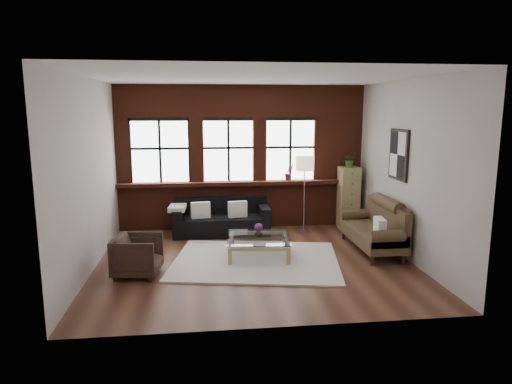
{
  "coord_description": "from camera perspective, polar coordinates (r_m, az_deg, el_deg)",
  "views": [
    {
      "loc": [
        -0.89,
        -7.72,
        2.69
      ],
      "look_at": [
        0.1,
        0.6,
        1.15
      ],
      "focal_mm": 32.0,
      "sensor_mm": 36.0,
      "label": 1
    }
  ],
  "objects": [
    {
      "name": "armchair",
      "position": [
        7.72,
        -14.58,
        -7.7
      ],
      "size": [
        0.82,
        0.8,
        0.67
      ],
      "primitive_type": "imported",
      "rotation": [
        0.0,
        0.0,
        1.44
      ],
      "color": "black",
      "rests_on": "floor"
    },
    {
      "name": "window_left",
      "position": [
        10.25,
        -11.9,
        4.93
      ],
      "size": [
        1.38,
        0.1,
        1.5
      ],
      "primitive_type": null,
      "color": "black",
      "rests_on": "brick_backwall"
    },
    {
      "name": "floor_lamp",
      "position": [
        10.0,
        6.05,
        0.11
      ],
      "size": [
        0.4,
        0.4,
        1.82
      ],
      "primitive_type": null,
      "color": "#A5A5A8",
      "rests_on": "floor"
    },
    {
      "name": "coffee_table",
      "position": [
        8.44,
        0.33,
        -6.88
      ],
      "size": [
        1.24,
        1.24,
        0.38
      ],
      "primitive_type": null,
      "rotation": [
        0.0,
        0.0,
        -0.1
      ],
      "color": "#9F8956",
      "rests_on": "shag_rug"
    },
    {
      "name": "drawer_chest",
      "position": [
        10.56,
        11.47,
        -0.67
      ],
      "size": [
        0.43,
        0.43,
        1.39
      ],
      "primitive_type": "cube",
      "color": "#9F8956",
      "rests_on": "floor"
    },
    {
      "name": "ceiling",
      "position": [
        7.79,
        -0.22,
        14.17
      ],
      "size": [
        5.5,
        5.5,
        0.0
      ],
      "primitive_type": "plane",
      "rotation": [
        3.14,
        0.0,
        0.0
      ],
      "color": "white",
      "rests_on": "ground"
    },
    {
      "name": "pillow_a",
      "position": [
        9.75,
        -6.94,
        -2.26
      ],
      "size": [
        0.42,
        0.21,
        0.34
      ],
      "primitive_type": "cube",
      "rotation": [
        0.0,
        0.0,
        0.18
      ],
      "color": "white",
      "rests_on": "dark_sofa"
    },
    {
      "name": "sill_ledge",
      "position": [
        10.24,
        -1.71,
        1.14
      ],
      "size": [
        5.5,
        0.3,
        0.08
      ],
      "primitive_type": "cube",
      "color": "#612616",
      "rests_on": "brick_backwall"
    },
    {
      "name": "window_mid",
      "position": [
        10.23,
        -3.47,
        5.12
      ],
      "size": [
        1.38,
        0.1,
        1.5
      ],
      "primitive_type": null,
      "color": "black",
      "rests_on": "brick_backwall"
    },
    {
      "name": "wall_left",
      "position": [
        8.01,
        -20.15,
        1.96
      ],
      "size": [
        0.0,
        5.0,
        5.0
      ],
      "primitive_type": "plane",
      "rotation": [
        1.57,
        0.0,
        1.57
      ],
      "color": "#BDB5B0",
      "rests_on": "ground"
    },
    {
      "name": "floor",
      "position": [
        8.22,
        -0.2,
        -8.68
      ],
      "size": [
        5.5,
        5.5,
        0.0
      ],
      "primitive_type": "plane",
      "color": "#49281A",
      "rests_on": "ground"
    },
    {
      "name": "shag_rug",
      "position": [
        8.23,
        -0.02,
        -8.56
      ],
      "size": [
        3.25,
        2.75,
        0.03
      ],
      "primitive_type": "cube",
      "rotation": [
        0.0,
        0.0,
        -0.18
      ],
      "color": "beige",
      "rests_on": "floor"
    },
    {
      "name": "wall_back",
      "position": [
        10.31,
        -1.81,
        4.34
      ],
      "size": [
        5.5,
        0.0,
        5.5
      ],
      "primitive_type": "plane",
      "rotation": [
        1.57,
        0.0,
        0.0
      ],
      "color": "#BDB5B0",
      "rests_on": "ground"
    },
    {
      "name": "vase",
      "position": [
        8.37,
        0.33,
        -5.15
      ],
      "size": [
        0.16,
        0.16,
        0.15
      ],
      "primitive_type": "imported",
      "rotation": [
        0.0,
        0.0,
        0.07
      ],
      "color": "#B2B2B2",
      "rests_on": "coffee_table"
    },
    {
      "name": "wall_poster",
      "position": [
        8.83,
        17.42,
        4.48
      ],
      "size": [
        0.05,
        0.74,
        0.94
      ],
      "primitive_type": null,
      "color": "black",
      "rests_on": "wall_right"
    },
    {
      "name": "vintage_settee",
      "position": [
        8.98,
        14.3,
        -4.05
      ],
      "size": [
        0.83,
        1.87,
        1.0
      ],
      "primitive_type": null,
      "color": "#44351F",
      "rests_on": "floor"
    },
    {
      "name": "wall_front",
      "position": [
        5.4,
        2.84,
        -1.22
      ],
      "size": [
        5.5,
        0.0,
        5.5
      ],
      "primitive_type": "plane",
      "rotation": [
        -1.57,
        0.0,
        0.0
      ],
      "color": "#BDB5B0",
      "rests_on": "ground"
    },
    {
      "name": "pillow_settee",
      "position": [
        8.41,
        15.21,
        -4.31
      ],
      "size": [
        0.19,
        0.39,
        0.34
      ],
      "primitive_type": "cube",
      "rotation": [
        0.0,
        0.0,
        -0.13
      ],
      "color": "white",
      "rests_on": "vintage_settee"
    },
    {
      "name": "dark_sofa",
      "position": [
        9.9,
        -4.35,
        -3.15
      ],
      "size": [
        2.06,
        0.84,
        0.75
      ],
      "primitive_type": null,
      "color": "black",
      "rests_on": "floor"
    },
    {
      "name": "brick_backwall",
      "position": [
        10.26,
        -1.78,
        4.31
      ],
      "size": [
        5.5,
        0.12,
        3.2
      ],
      "primitive_type": null,
      "color": "#612616",
      "rests_on": "floor"
    },
    {
      "name": "window_right",
      "position": [
        10.4,
        4.29,
        5.2
      ],
      "size": [
        1.38,
        0.1,
        1.5
      ],
      "primitive_type": null,
      "color": "black",
      "rests_on": "brick_backwall"
    },
    {
      "name": "potted_plant_top",
      "position": [
        10.43,
        11.65,
        3.99
      ],
      "size": [
        0.32,
        0.28,
        0.34
      ],
      "primitive_type": "imported",
      "rotation": [
        0.0,
        0.0,
        -0.06
      ],
      "color": "#2D5923",
      "rests_on": "drawer_chest"
    },
    {
      "name": "wall_right",
      "position": [
        8.6,
        18.33,
        2.61
      ],
      "size": [
        0.0,
        5.0,
        5.0
      ],
      "primitive_type": "plane",
      "rotation": [
        1.57,
        0.0,
        -1.57
      ],
      "color": "#BDB5B0",
      "rests_on": "ground"
    },
    {
      "name": "pillow_b",
      "position": [
        9.78,
        -2.32,
        -2.15
      ],
      "size": [
        0.42,
        0.2,
        0.34
      ],
      "primitive_type": "cube",
      "rotation": [
        0.0,
        0.0,
        0.16
      ],
      "color": "white",
      "rests_on": "dark_sofa"
    },
    {
      "name": "flowers",
      "position": [
        8.34,
        0.33,
        -4.43
      ],
      "size": [
        0.15,
        0.15,
        0.15
      ],
      "primitive_type": "sphere",
      "color": "#65225F",
      "rests_on": "vase"
    },
    {
      "name": "sill_plant",
      "position": [
        10.32,
        4.11,
        2.38
      ],
      "size": [
        0.2,
        0.17,
        0.34
      ],
      "primitive_type": "imported",
      "rotation": [
        0.0,
        0.0,
        0.09
      ],
      "color": "#65225F",
      "rests_on": "sill_ledge"
    }
  ]
}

